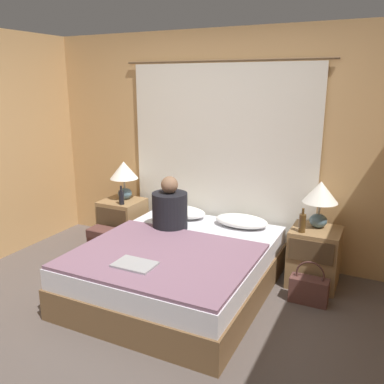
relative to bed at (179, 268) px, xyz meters
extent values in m
plane|color=#564C47|center=(0.00, -0.65, -0.23)|extent=(16.00, 16.00, 0.00)
cube|color=tan|center=(0.00, 1.08, 1.02)|extent=(4.45, 0.06, 2.50)
cube|color=silver|center=(0.00, 1.02, 0.84)|extent=(2.15, 0.02, 2.14)
cylinder|color=brown|center=(0.00, 1.02, 1.93)|extent=(2.35, 0.02, 0.02)
cube|color=brown|center=(0.00, 0.00, -0.09)|extent=(1.62, 1.93, 0.28)
cube|color=silver|center=(0.00, 0.00, 0.14)|extent=(1.58, 1.89, 0.19)
cube|color=#937047|center=(-1.14, 0.70, 0.06)|extent=(0.46, 0.45, 0.58)
cube|color=#4C3823|center=(-1.14, 0.47, 0.20)|extent=(0.41, 0.02, 0.21)
cube|color=#937047|center=(1.14, 0.70, 0.06)|extent=(0.46, 0.45, 0.58)
cube|color=#4C3823|center=(1.14, 0.47, 0.20)|extent=(0.41, 0.02, 0.21)
ellipsoid|color=slate|center=(-1.14, 0.77, 0.41)|extent=(0.17, 0.17, 0.14)
cylinder|color=#B2A893|center=(-1.14, 0.77, 0.54)|extent=(0.02, 0.02, 0.12)
cone|color=white|center=(-1.14, 0.77, 0.70)|extent=(0.34, 0.34, 0.21)
ellipsoid|color=slate|center=(1.14, 0.77, 0.41)|extent=(0.17, 0.17, 0.14)
cylinder|color=#B2A893|center=(1.14, 0.77, 0.54)|extent=(0.02, 0.02, 0.12)
cone|color=white|center=(1.14, 0.77, 0.70)|extent=(0.34, 0.34, 0.21)
ellipsoid|color=white|center=(-0.36, 0.75, 0.30)|extent=(0.57, 0.34, 0.12)
ellipsoid|color=white|center=(0.36, 0.75, 0.30)|extent=(0.57, 0.34, 0.12)
cube|color=slate|center=(0.00, -0.30, 0.25)|extent=(1.56, 1.27, 0.03)
cylinder|color=black|center=(-0.30, 0.37, 0.43)|extent=(0.37, 0.37, 0.38)
sphere|color=#846047|center=(-0.30, 0.37, 0.71)|extent=(0.18, 0.18, 0.18)
cylinder|color=black|center=(-1.04, 0.56, 0.43)|extent=(0.06, 0.06, 0.16)
cylinder|color=black|center=(-1.04, 0.56, 0.54)|extent=(0.02, 0.02, 0.06)
cylinder|color=#513819|center=(1.02, 0.56, 0.43)|extent=(0.06, 0.06, 0.18)
cylinder|color=#513819|center=(1.02, 0.56, 0.55)|extent=(0.02, 0.02, 0.06)
cube|color=#9EA0A5|center=(-0.09, -0.59, 0.27)|extent=(0.34, 0.23, 0.02)
cube|color=brown|center=(-1.11, 0.28, -0.05)|extent=(0.33, 0.19, 0.36)
cube|color=#452824|center=(-1.11, 0.26, 0.09)|extent=(0.29, 0.20, 0.08)
cube|color=brown|center=(1.17, 0.32, -0.11)|extent=(0.34, 0.15, 0.24)
torus|color=#492B27|center=(1.17, 0.32, 0.05)|extent=(0.26, 0.02, 0.26)
camera|label=1|loc=(1.66, -3.13, 1.72)|focal=38.00mm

